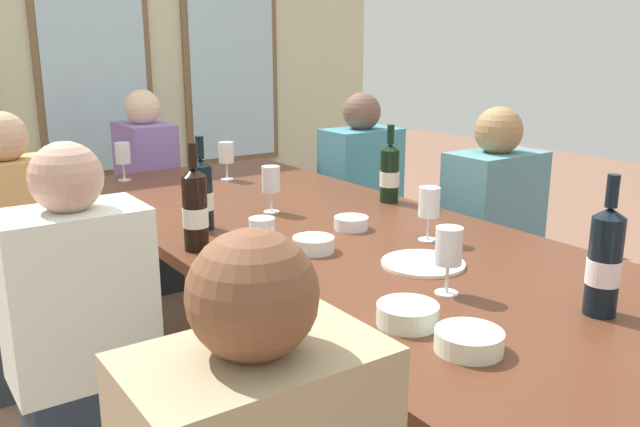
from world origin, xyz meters
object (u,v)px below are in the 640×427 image
at_px(wine_bottle_2, 605,261).
at_px(wine_glass_4, 449,249).
at_px(tasting_bowl_2, 313,244).
at_px(wine_glass_3, 226,154).
at_px(dining_table, 333,249).
at_px(white_plate_0, 423,263).
at_px(wine_glass_1, 429,203).
at_px(seated_person_5, 360,207).
at_px(tasting_bowl_3, 351,223).
at_px(wine_glass_0, 123,155).
at_px(tasting_bowl_0, 469,341).
at_px(seated_person_6, 148,197).
at_px(wine_bottle_3, 202,194).
at_px(tasting_bowl_1, 408,314).
at_px(wine_bottle_1, 390,173).
at_px(seated_person_4, 17,263).
at_px(wine_glass_2, 271,182).
at_px(seated_person_2, 83,350).
at_px(seated_person_3, 491,249).
at_px(wine_bottle_0, 195,209).
at_px(wine_glass_5, 262,237).

distance_m(wine_bottle_2, wine_glass_4, 0.36).
distance_m(tasting_bowl_2, wine_glass_3, 1.15).
xyz_separation_m(dining_table, white_plate_0, (0.02, -0.41, 0.06)).
height_order(white_plate_0, wine_glass_1, wine_glass_1).
bearing_deg(seated_person_5, wine_glass_3, 173.26).
distance_m(dining_table, tasting_bowl_2, 0.23).
height_order(tasting_bowl_3, wine_glass_3, wine_glass_3).
relative_size(tasting_bowl_2, wine_glass_0, 0.73).
xyz_separation_m(tasting_bowl_0, wine_glass_3, (0.38, 1.84, 0.10)).
bearing_deg(seated_person_6, wine_bottle_3, -102.99).
bearing_deg(tasting_bowl_1, seated_person_5, 54.98).
bearing_deg(wine_bottle_2, wine_bottle_1, 74.14).
relative_size(tasting_bowl_3, wine_glass_0, 0.67).
distance_m(dining_table, seated_person_4, 1.26).
bearing_deg(tasting_bowl_0, seated_person_6, 83.96).
height_order(dining_table, wine_glass_2, wine_glass_2).
xyz_separation_m(seated_person_2, seated_person_5, (1.65, 0.85, 0.00)).
bearing_deg(wine_glass_4, wine_bottle_2, -55.60).
xyz_separation_m(wine_bottle_3, seated_person_3, (1.16, -0.26, -0.33)).
bearing_deg(tasting_bowl_0, tasting_bowl_2, 81.53).
relative_size(tasting_bowl_0, wine_glass_2, 0.82).
xyz_separation_m(seated_person_2, seated_person_4, (0.00, 0.91, 0.00)).
xyz_separation_m(wine_bottle_3, tasting_bowl_0, (0.06, -1.15, -0.10)).
xyz_separation_m(white_plate_0, wine_glass_3, (0.09, 1.39, 0.11)).
xyz_separation_m(wine_bottle_3, tasting_bowl_2, (0.17, -0.42, -0.10)).
distance_m(tasting_bowl_1, wine_glass_2, 1.08).
distance_m(wine_bottle_0, tasting_bowl_1, 0.80).
xyz_separation_m(wine_glass_0, wine_glass_5, (-0.13, -1.50, 0.00)).
height_order(white_plate_0, tasting_bowl_0, tasting_bowl_0).
bearing_deg(wine_bottle_2, tasting_bowl_3, 92.63).
height_order(wine_bottle_3, wine_glass_1, wine_bottle_3).
xyz_separation_m(tasting_bowl_2, seated_person_5, (0.99, 1.03, -0.24)).
bearing_deg(tasting_bowl_0, dining_table, 72.31).
xyz_separation_m(wine_bottle_3, tasting_bowl_1, (0.04, -0.98, -0.10)).
relative_size(dining_table, white_plate_0, 11.63).
distance_m(tasting_bowl_3, seated_person_3, 0.78).
height_order(wine_glass_4, seated_person_5, seated_person_5).
bearing_deg(tasting_bowl_0, seated_person_2, 121.21).
bearing_deg(seated_person_6, wine_glass_5, -101.84).
bearing_deg(wine_glass_3, seated_person_6, 98.08).
height_order(white_plate_0, wine_glass_3, wine_glass_3).
distance_m(wine_bottle_3, seated_person_4, 0.89).
bearing_deg(tasting_bowl_1, seated_person_6, 83.18).
xyz_separation_m(tasting_bowl_0, wine_glass_2, (0.25, 1.21, 0.09)).
relative_size(seated_person_5, seated_person_6, 1.00).
bearing_deg(tasting_bowl_0, wine_bottle_1, 56.77).
bearing_deg(tasting_bowl_0, wine_glass_4, 52.96).
bearing_deg(wine_bottle_3, wine_glass_4, -74.37).
bearing_deg(dining_table, wine_glass_1, -50.70).
height_order(wine_bottle_2, wine_glass_4, wine_bottle_2).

